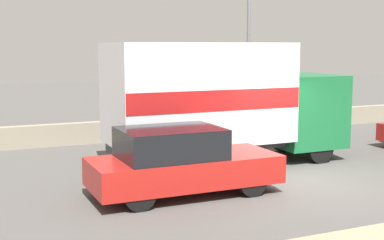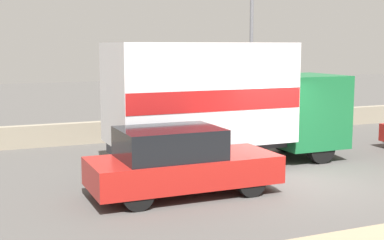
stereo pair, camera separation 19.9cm
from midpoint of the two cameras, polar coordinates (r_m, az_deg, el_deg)
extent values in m
plane|color=#514F4C|center=(14.12, 11.88, -6.48)|extent=(80.00, 80.00, 0.00)
cube|color=gray|center=(20.56, -0.22, -0.69)|extent=(60.00, 0.35, 0.77)
cylinder|color=slate|center=(21.07, 6.62, 8.11)|extent=(0.14, 0.14, 7.11)
cube|color=#196B38|center=(16.97, 12.10, 1.03)|extent=(2.03, 2.26, 2.20)
cube|color=black|center=(17.51, 14.80, 2.60)|extent=(0.06, 1.92, 0.97)
cube|color=#2D2D33|center=(15.35, 1.10, -2.70)|extent=(5.06, 1.40, 0.25)
cube|color=white|center=(15.14, 1.11, 2.96)|extent=(5.06, 2.55, 2.79)
cube|color=red|center=(15.15, 1.11, 2.52)|extent=(5.04, 2.57, 0.56)
cylinder|color=black|center=(17.90, 10.23, -1.98)|extent=(0.86, 0.28, 0.86)
cylinder|color=black|center=(16.36, 13.92, -3.02)|extent=(0.86, 0.28, 0.86)
cylinder|color=black|center=(15.78, -4.96, -3.22)|extent=(0.86, 0.28, 0.86)
cylinder|color=black|center=(14.00, -2.51, -4.63)|extent=(0.86, 0.28, 0.86)
cylinder|color=black|center=(16.11, -1.53, -2.96)|extent=(0.86, 0.28, 0.86)
cylinder|color=black|center=(14.38, 1.28, -4.29)|extent=(0.86, 0.28, 0.86)
cube|color=#B21E19|center=(12.56, -0.43, -5.35)|extent=(4.42, 1.82, 0.65)
cube|color=black|center=(12.29, -1.96, -2.46)|extent=(2.30, 1.67, 0.69)
cylinder|color=black|center=(13.87, 3.56, -5.09)|extent=(0.70, 0.20, 0.70)
cylinder|color=black|center=(12.52, 6.81, -6.57)|extent=(0.70, 0.20, 0.70)
cylinder|color=black|center=(12.91, -7.46, -6.14)|extent=(0.70, 0.20, 0.70)
cylinder|color=black|center=(11.45, -5.30, -7.95)|extent=(0.70, 0.20, 0.70)
camera|label=1|loc=(0.10, -89.59, 0.06)|focal=50.00mm
camera|label=2|loc=(0.10, 90.41, -0.06)|focal=50.00mm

